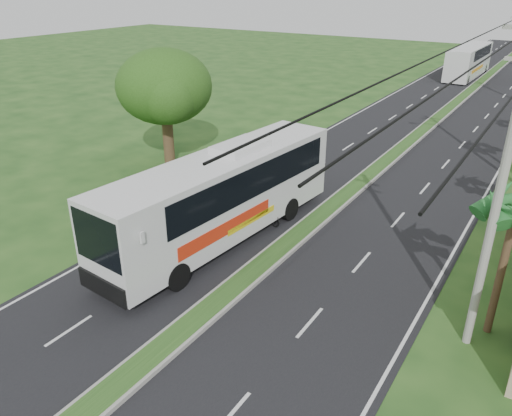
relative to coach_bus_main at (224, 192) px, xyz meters
The scene contains 10 objects.
ground 5.21m from the coach_bus_main, 51.23° to the right, with size 180.00×180.00×0.00m, color #1E4419.
road_asphalt 16.84m from the coach_bus_main, 80.03° to the left, with size 14.00×160.00×0.02m, color black.
median_strip 16.82m from the coach_bus_main, 80.03° to the left, with size 1.20×160.00×0.18m.
lane_edge_left 17.02m from the coach_bus_main, 103.09° to the left, with size 0.12×160.00×0.01m, color silver.
lane_edge_right 19.16m from the coach_bus_main, 59.71° to the left, with size 0.12×160.00×0.01m, color silver.
shade_tree 11.54m from the coach_bus_main, 145.15° to the left, with size 6.30×6.00×7.54m.
utility_pole_a 11.94m from the coach_bus_main, ahead, with size 1.60×0.28×11.00m.
coach_bus_main is the anchor object (origin of this frame).
coach_bus_far 50.91m from the coach_bus_main, 89.33° to the left, with size 3.02×12.78×3.71m.
motorcyclist 2.97m from the coach_bus_main, 69.65° to the left, with size 1.86×0.87×2.44m.
Camera 1 is at (9.73, -13.39, 11.40)m, focal length 35.00 mm.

